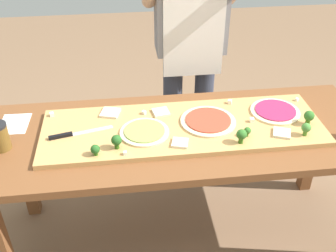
% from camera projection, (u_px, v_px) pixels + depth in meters
% --- Properties ---
extents(ground_plane, '(8.00, 8.00, 0.00)m').
position_uv_depth(ground_plane, '(181.00, 233.00, 2.37)').
color(ground_plane, brown).
extents(prep_table, '(1.88, 0.71, 0.74)m').
position_uv_depth(prep_table, '(183.00, 147.00, 2.00)').
color(prep_table, brown).
rests_on(prep_table, ground).
extents(cutting_board, '(1.36, 0.45, 0.03)m').
position_uv_depth(cutting_board, '(183.00, 128.00, 1.95)').
color(cutting_board, tan).
rests_on(cutting_board, prep_table).
extents(chefs_knife, '(0.30, 0.09, 0.02)m').
position_uv_depth(chefs_knife, '(72.00, 134.00, 1.87)').
color(chefs_knife, '#B7BABF').
rests_on(chefs_knife, cutting_board).
extents(pizza_whole_tomato_red, '(0.27, 0.27, 0.02)m').
position_uv_depth(pizza_whole_tomato_red, '(208.00, 121.00, 1.96)').
color(pizza_whole_tomato_red, beige).
rests_on(pizza_whole_tomato_red, cutting_board).
extents(pizza_whole_beet_magenta, '(0.25, 0.25, 0.02)m').
position_uv_depth(pizza_whole_beet_magenta, '(275.00, 111.00, 2.03)').
color(pizza_whole_beet_magenta, beige).
rests_on(pizza_whole_beet_magenta, cutting_board).
extents(pizza_whole_pesto_green, '(0.23, 0.23, 0.02)m').
position_uv_depth(pizza_whole_pesto_green, '(145.00, 132.00, 1.88)').
color(pizza_whole_pesto_green, beige).
rests_on(pizza_whole_pesto_green, cutting_board).
extents(pizza_slice_near_left, '(0.10, 0.10, 0.01)m').
position_uv_depth(pizza_slice_near_left, '(282.00, 133.00, 1.88)').
color(pizza_slice_near_left, beige).
rests_on(pizza_slice_near_left, cutting_board).
extents(pizza_slice_near_right, '(0.11, 0.11, 0.01)m').
position_uv_depth(pizza_slice_near_right, '(110.00, 113.00, 2.02)').
color(pizza_slice_near_right, beige).
rests_on(pizza_slice_near_right, cutting_board).
extents(pizza_slice_center, '(0.09, 0.09, 0.01)m').
position_uv_depth(pizza_slice_center, '(180.00, 143.00, 1.82)').
color(pizza_slice_center, beige).
rests_on(pizza_slice_center, cutting_board).
extents(pizza_slice_far_left, '(0.09, 0.09, 0.01)m').
position_uv_depth(pizza_slice_far_left, '(161.00, 112.00, 2.03)').
color(pizza_slice_far_left, beige).
rests_on(pizza_slice_far_left, cutting_board).
extents(broccoli_floret_center_left, '(0.05, 0.05, 0.07)m').
position_uv_depth(broccoli_floret_center_left, '(117.00, 141.00, 1.77)').
color(broccoli_floret_center_left, '#2C5915').
rests_on(broccoli_floret_center_left, cutting_board).
extents(broccoli_floret_back_mid, '(0.04, 0.04, 0.07)m').
position_uv_depth(broccoli_floret_back_mid, '(306.00, 128.00, 1.85)').
color(broccoli_floret_back_mid, '#487A23').
rests_on(broccoli_floret_back_mid, cutting_board).
extents(broccoli_floret_center_right, '(0.03, 0.03, 0.05)m').
position_uv_depth(broccoli_floret_center_right, '(247.00, 131.00, 1.85)').
color(broccoli_floret_center_right, '#366618').
rests_on(broccoli_floret_center_right, cutting_board).
extents(broccoli_floret_front_left, '(0.05, 0.05, 0.07)m').
position_uv_depth(broccoli_floret_front_left, '(242.00, 135.00, 1.80)').
color(broccoli_floret_front_left, '#366618').
rests_on(broccoli_floret_front_left, cutting_board).
extents(broccoli_floret_back_left, '(0.04, 0.04, 0.05)m').
position_uv_depth(broccoli_floret_back_left, '(95.00, 150.00, 1.74)').
color(broccoli_floret_back_left, '#2C5915').
rests_on(broccoli_floret_back_left, cutting_board).
extents(broccoli_floret_front_right, '(0.05, 0.05, 0.07)m').
position_uv_depth(broccoli_floret_front_right, '(309.00, 116.00, 1.93)').
color(broccoli_floret_front_right, '#366618').
rests_on(broccoli_floret_front_right, cutting_board).
extents(cheese_crumble_a, '(0.02, 0.02, 0.02)m').
position_uv_depth(cheese_crumble_a, '(144.00, 113.00, 2.02)').
color(cheese_crumble_a, white).
rests_on(cheese_crumble_a, cutting_board).
extents(cheese_crumble_b, '(0.03, 0.03, 0.02)m').
position_uv_depth(cheese_crumble_b, '(230.00, 102.00, 2.11)').
color(cheese_crumble_b, white).
rests_on(cheese_crumble_b, cutting_board).
extents(cheese_crumble_c, '(0.02, 0.02, 0.02)m').
position_uv_depth(cheese_crumble_c, '(252.00, 120.00, 1.96)').
color(cheese_crumble_c, white).
rests_on(cheese_crumble_c, cutting_board).
extents(cheese_crumble_d, '(0.02, 0.02, 0.02)m').
position_uv_depth(cheese_crumble_d, '(52.00, 114.00, 2.01)').
color(cheese_crumble_d, white).
rests_on(cheese_crumble_d, cutting_board).
extents(cheese_crumble_e, '(0.02, 0.02, 0.01)m').
position_uv_depth(cheese_crumble_e, '(297.00, 99.00, 2.13)').
color(cheese_crumble_e, white).
rests_on(cheese_crumble_e, cutting_board).
extents(cheese_crumble_f, '(0.02, 0.02, 0.02)m').
position_uv_depth(cheese_crumble_f, '(125.00, 153.00, 1.75)').
color(cheese_crumble_f, silver).
rests_on(cheese_crumble_f, cutting_board).
extents(recipe_note, '(0.15, 0.19, 0.00)m').
position_uv_depth(recipe_note, '(14.00, 124.00, 2.00)').
color(recipe_note, white).
rests_on(recipe_note, prep_table).
extents(cook_center, '(0.54, 0.39, 1.67)m').
position_uv_depth(cook_center, '(191.00, 35.00, 2.30)').
color(cook_center, '#333847').
rests_on(cook_center, ground).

